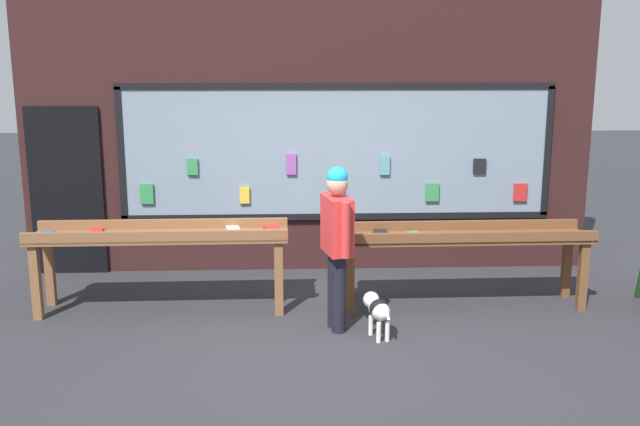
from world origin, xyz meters
TOP-DOWN VIEW (x-y plane):
  - ground_plane at (0.00, 0.00)m, footprint 40.00×40.00m
  - shopfront_facade at (-0.02, 2.39)m, footprint 7.13×0.29m
  - display_table_left at (-1.62, 0.85)m, footprint 2.72×0.65m
  - display_table_right at (1.63, 0.85)m, footprint 2.72×0.64m
  - person_browsing at (0.21, 0.20)m, footprint 0.31×0.64m
  - small_dog at (0.60, -0.02)m, footprint 0.27×0.52m

SIDE VIEW (x-z plane):
  - ground_plane at x=0.00m, z-range 0.00..0.00m
  - small_dog at x=0.60m, z-range 0.08..0.49m
  - display_table_right at x=1.63m, z-range 0.27..1.17m
  - display_table_left at x=-1.62m, z-range 0.29..1.23m
  - person_browsing at x=0.21m, z-range 0.14..1.79m
  - shopfront_facade at x=-0.02m, z-range -0.03..3.61m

